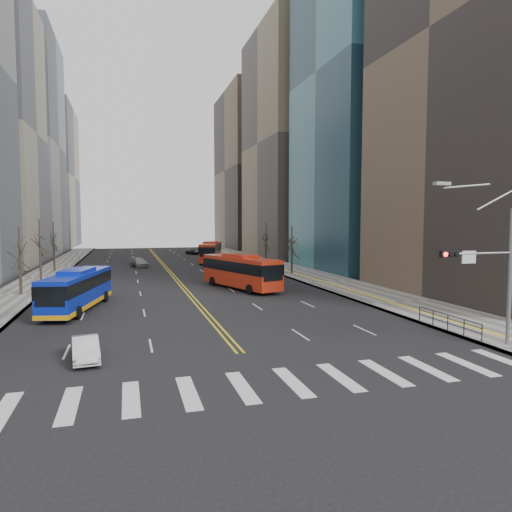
# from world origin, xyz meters

# --- Properties ---
(ground) EXTENTS (220.00, 220.00, 0.00)m
(ground) POSITION_xyz_m (0.00, 0.00, 0.00)
(ground) COLOR black
(sidewalk_right) EXTENTS (7.00, 130.00, 0.15)m
(sidewalk_right) POSITION_xyz_m (17.50, 45.00, 0.07)
(sidewalk_right) COLOR slate
(sidewalk_right) RESTS_ON ground
(sidewalk_left) EXTENTS (5.00, 130.00, 0.15)m
(sidewalk_left) POSITION_xyz_m (-16.50, 45.00, 0.07)
(sidewalk_left) COLOR slate
(sidewalk_left) RESTS_ON ground
(crosswalk) EXTENTS (26.70, 4.00, 0.01)m
(crosswalk) POSITION_xyz_m (0.00, 0.00, 0.01)
(crosswalk) COLOR silver
(crosswalk) RESTS_ON ground
(centerline) EXTENTS (0.55, 100.00, 0.01)m
(centerline) POSITION_xyz_m (0.00, 55.00, 0.01)
(centerline) COLOR gold
(centerline) RESTS_ON ground
(office_towers) EXTENTS (83.00, 134.00, 58.00)m
(office_towers) POSITION_xyz_m (0.12, 68.51, 23.92)
(office_towers) COLOR gray
(office_towers) RESTS_ON ground
(signal_mast) EXTENTS (5.37, 0.37, 9.39)m
(signal_mast) POSITION_xyz_m (13.77, 2.00, 4.86)
(signal_mast) COLOR gray
(signal_mast) RESTS_ON ground
(pedestrian_railing) EXTENTS (0.06, 6.06, 1.02)m
(pedestrian_railing) POSITION_xyz_m (14.30, 6.00, 0.82)
(pedestrian_railing) COLOR black
(pedestrian_railing) RESTS_ON sidewalk_right
(street_trees) EXTENTS (35.20, 47.20, 7.60)m
(street_trees) POSITION_xyz_m (-7.18, 34.55, 4.87)
(street_trees) COLOR #2F221C
(street_trees) RESTS_ON ground
(blue_bus) EXTENTS (4.95, 11.85, 3.38)m
(blue_bus) POSITION_xyz_m (-9.88, 20.72, 1.77)
(blue_bus) COLOR #0B22B2
(blue_bus) RESTS_ON ground
(red_bus_near) EXTENTS (6.38, 12.10, 3.74)m
(red_bus_near) POSITION_xyz_m (5.86, 28.61, 2.08)
(red_bus_near) COLOR red
(red_bus_near) RESTS_ON ground
(red_bus_far) EXTENTS (6.05, 12.28, 3.78)m
(red_bus_far) POSITION_xyz_m (8.38, 60.59, 2.10)
(red_bus_far) COLOR red
(red_bus_far) RESTS_ON ground
(car_white) EXTENTS (1.74, 3.88, 1.24)m
(car_white) POSITION_xyz_m (-8.13, 6.00, 0.62)
(car_white) COLOR silver
(car_white) RESTS_ON ground
(car_dark_mid) EXTENTS (3.02, 4.22, 1.33)m
(car_dark_mid) POSITION_xyz_m (6.35, 29.74, 0.67)
(car_dark_mid) COLOR black
(car_dark_mid) RESTS_ON ground
(car_silver) EXTENTS (3.26, 5.29, 1.43)m
(car_silver) POSITION_xyz_m (-4.04, 56.04, 0.72)
(car_silver) COLOR gray
(car_silver) RESTS_ON ground
(car_dark_far) EXTENTS (3.30, 4.38, 1.11)m
(car_dark_far) POSITION_xyz_m (8.24, 81.34, 0.55)
(car_dark_far) COLOR black
(car_dark_far) RESTS_ON ground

